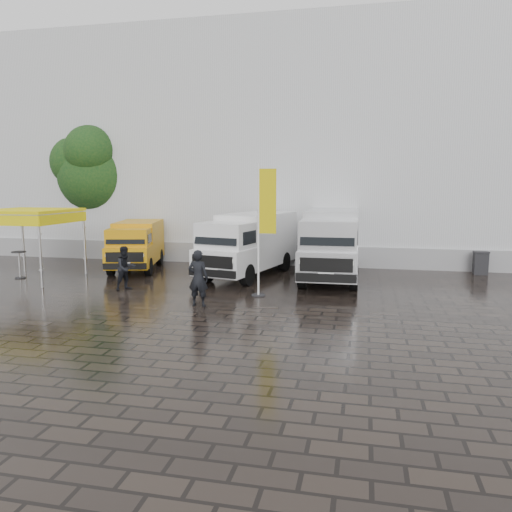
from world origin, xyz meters
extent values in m
plane|color=black|center=(0.00, 0.00, 0.00)|extent=(120.00, 120.00, 0.00)
cube|color=silver|center=(2.00, 16.00, 6.00)|extent=(44.00, 16.00, 12.00)
cube|color=gray|center=(2.00, 7.95, 0.50)|extent=(44.00, 0.15, 1.00)
cylinder|color=silver|center=(-12.17, 3.62, 1.39)|extent=(0.10, 0.10, 2.78)
cylinder|color=silver|center=(-9.06, 3.62, 1.39)|extent=(0.10, 0.10, 2.78)
cylinder|color=silver|center=(-9.06, 0.50, 1.39)|extent=(0.10, 0.10, 2.78)
cube|color=yellow|center=(-10.61, 2.06, 2.88)|extent=(3.31, 3.31, 0.12)
cube|color=yellow|center=(-10.61, 0.42, 2.58)|extent=(3.26, 0.04, 0.40)
cylinder|color=black|center=(-0.57, 0.90, 0.02)|extent=(0.50, 0.50, 0.04)
cylinder|color=white|center=(-0.57, 0.90, 2.34)|extent=(0.07, 0.07, 4.69)
cube|color=#D2BE0B|center=(-0.24, 0.90, 3.37)|extent=(0.60, 0.03, 2.25)
cylinder|color=black|center=(-11.43, 8.97, 1.85)|extent=(0.52, 0.52, 3.71)
sphere|color=#113516|center=(-11.43, 8.97, 4.45)|extent=(4.08, 4.08, 4.08)
sphere|color=#113516|center=(-12.03, 9.87, 6.11)|extent=(2.40, 2.40, 2.40)
cylinder|color=black|center=(-11.22, 2.05, 0.58)|extent=(0.60, 0.60, 1.15)
cube|color=black|center=(8.17, 7.31, 0.51)|extent=(0.64, 0.64, 1.03)
imported|color=black|center=(-2.17, -1.03, 0.93)|extent=(0.69, 0.47, 1.86)
imported|color=black|center=(-5.71, 0.87, 0.83)|extent=(0.96, 1.02, 1.65)
camera|label=1|loc=(3.09, -16.23, 3.93)|focal=35.00mm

